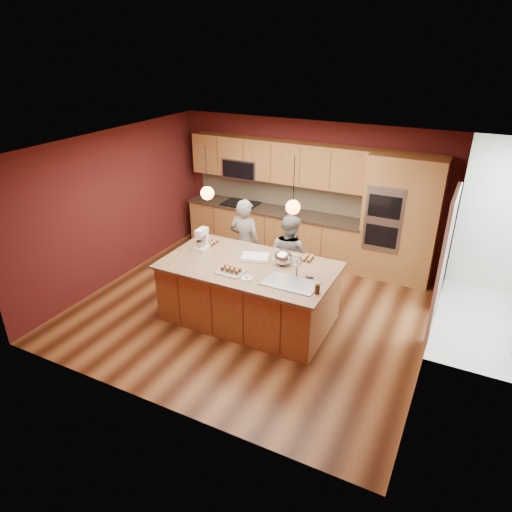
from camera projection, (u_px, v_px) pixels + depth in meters
The scene contains 24 objects.
floor at pixel (253, 308), 7.62m from camera, with size 5.50×5.50×0.00m, color #3F1D0E.
ceiling at pixel (252, 146), 6.45m from camera, with size 5.50×5.50×0.00m, color white.
wall_back at pixel (310, 190), 9.05m from camera, with size 5.50×5.50×0.00m, color #4E1716.
wall_front at pixel (149, 312), 5.02m from camera, with size 5.50×5.50×0.00m, color #4E1716.
wall_left at pixel (116, 207), 8.15m from camera, with size 5.00×5.00×0.00m, color #4E1716.
wall_right at pixel (441, 271), 5.92m from camera, with size 5.00×5.00×0.00m, color #4E1716.
cabinet_run at pixel (273, 206), 9.28m from camera, with size 3.74×0.64×2.30m.
oven_column at pixel (400, 219), 8.14m from camera, with size 1.30×0.62×2.30m.
doorway_trim at pixel (442, 266), 6.70m from camera, with size 0.08×1.11×2.20m, color white, non-canonical shape.
pendant_left at pixel (207, 193), 6.76m from camera, with size 0.20×0.20×0.80m.
pendant_right at pixel (293, 207), 6.20m from camera, with size 0.20×0.20×0.80m.
island at pixel (250, 292), 7.12m from camera, with size 2.64×1.47×1.35m.
person_left at pixel (245, 243), 8.03m from camera, with size 0.59×0.39×1.62m, color black.
person_right at pixel (289, 256), 7.72m from camera, with size 0.72×0.56×1.48m, color slate.
stand_mixer at pixel (202, 240), 7.37m from camera, with size 0.19×0.26×0.35m.
sheet_cake at pixel (255, 257), 7.11m from camera, with size 0.55×0.47×0.05m.
cooling_rack at pixel (230, 272), 6.68m from camera, with size 0.40×0.28×0.02m, color #9FA0A6.
mixing_bowl at pixel (283, 258), 6.88m from camera, with size 0.28×0.28×0.23m, color silver.
plate at pixel (247, 278), 6.52m from camera, with size 0.17×0.17×0.01m, color silver.
tumbler at pixel (317, 289), 6.11m from camera, with size 0.07×0.07×0.14m, color #371D0B.
phone at pixel (309, 278), 6.53m from camera, with size 0.12×0.06×0.01m, color black.
cupcakes_left at pixel (210, 241), 7.62m from camera, with size 0.25×0.25×0.07m, color tan, non-canonical shape.
cupcakes_rack at pixel (231, 268), 6.70m from camera, with size 0.32×0.16×0.07m, color tan, non-canonical shape.
cupcakes_right at pixel (308, 258), 7.05m from camera, with size 0.16×0.23×0.07m, color tan, non-canonical shape.
Camera 1 is at (2.97, -5.77, 4.09)m, focal length 32.00 mm.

